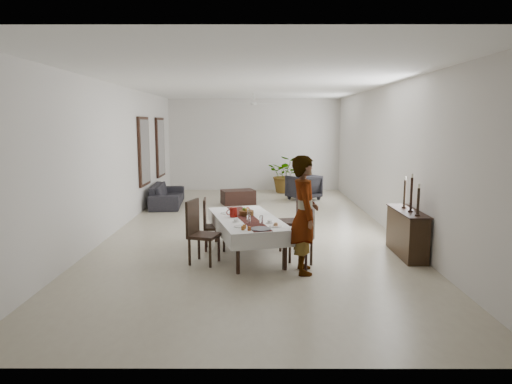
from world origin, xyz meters
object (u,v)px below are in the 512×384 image
dining_table_top (247,220)px  sideboard_body (407,234)px  sofa (167,195)px  woman (304,215)px  red_pitcher (233,212)px

dining_table_top → sideboard_body: (2.86, -0.04, -0.25)m
sideboard_body → sofa: 7.28m
sideboard_body → dining_table_top: bearing=179.2°
woman → sofa: (-3.33, 5.96, -0.63)m
dining_table_top → red_pitcher: (-0.25, 0.07, 0.12)m
sideboard_body → sofa: bearing=136.5°
red_pitcher → sofa: 5.37m
dining_table_top → sideboard_body: bearing=-15.6°
sideboard_body → sofa: size_ratio=0.63×
sofa → sideboard_body: bearing=-138.3°
red_pitcher → sideboard_body: bearing=-2.1°
red_pitcher → woman: (1.17, -1.06, 0.17)m
red_pitcher → sideboard_body: (3.11, -0.11, -0.37)m
dining_table_top → sideboard_body: 2.88m
woman → dining_table_top: bearing=41.2°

